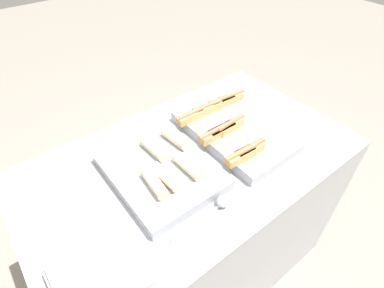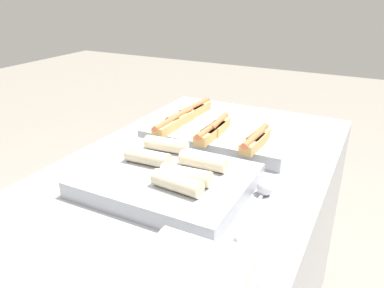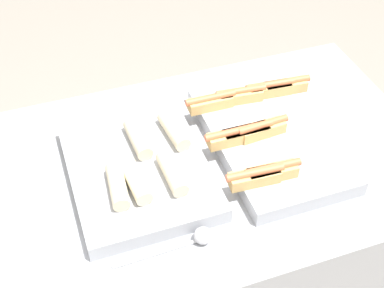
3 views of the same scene
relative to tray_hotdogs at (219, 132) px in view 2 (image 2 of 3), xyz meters
The scene contains 4 objects.
counter 0.56m from the tray_hotdogs, behind, with size 1.43×0.84×0.93m.
tray_hotdogs is the anchor object (origin of this frame).
tray_wraps 0.39m from the tray_hotdogs, behind, with size 0.37×0.47×0.10m.
serving_spoon_near 0.42m from the tray_hotdogs, 139.56° to the right, with size 0.26×0.05×0.05m.
Camera 2 is at (-0.98, -0.51, 1.49)m, focal length 35.00 mm.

